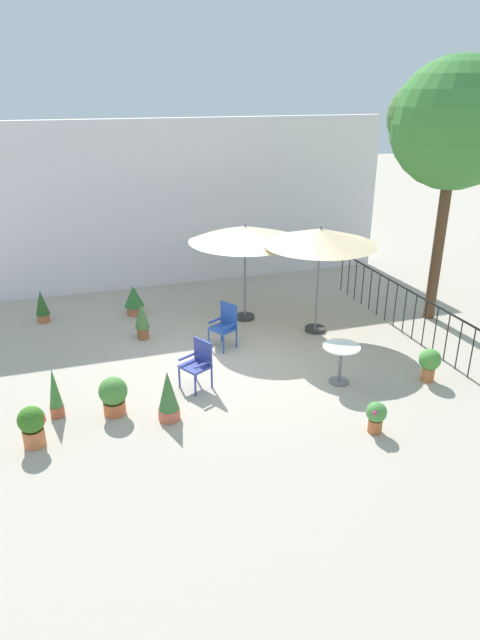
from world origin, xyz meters
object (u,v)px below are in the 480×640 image
at_px(potted_plant_5, 32,425).
at_px(potted_plant_6, 42,306).
at_px(potted_plant_4, 55,394).
at_px(cafe_table_0, 341,357).
at_px(patio_umbrella_1, 320,237).
at_px(potted_plant_3, 134,299).
at_px(patio_umbrella_0, 245,234).
at_px(potted_plant_8, 376,415).
at_px(potted_plant_1, 168,396).
at_px(potted_plant_2, 142,319).
at_px(patio_chair_0, 225,323).
at_px(potted_plant_0, 430,362).
at_px(shade_tree, 457,124).
at_px(patio_chair_1, 198,361).
at_px(potted_plant_7, 113,395).

xyz_separation_m(potted_plant_5, potted_plant_6, (0.13, 4.93, 0.03)).
bearing_deg(potted_plant_4, cafe_table_0, -4.82).
bearing_deg(patio_umbrella_1, potted_plant_3, 148.97).
bearing_deg(patio_umbrella_0, potted_plant_5, -140.93).
bearing_deg(potted_plant_4, potted_plant_3, 65.48).
relative_size(patio_umbrella_0, potted_plant_8, 4.82).
height_order(potted_plant_1, potted_plant_3, potted_plant_1).
relative_size(patio_umbrella_0, potted_plant_2, 3.06).
relative_size(patio_umbrella_1, cafe_table_0, 3.26).
bearing_deg(patio_chair_0, patio_umbrella_1, 3.88).
bearing_deg(potted_plant_0, patio_umbrella_1, 110.45).
relative_size(patio_umbrella_0, patio_umbrella_1, 1.05).
bearing_deg(potted_plant_1, potted_plant_8, -24.36).
relative_size(patio_umbrella_0, potted_plant_5, 3.83).
distance_m(patio_umbrella_0, potted_plant_5, 6.09).
distance_m(patio_umbrella_1, cafe_table_0, 2.81).
distance_m(potted_plant_1, potted_plant_4, 1.84).
relative_size(shade_tree, patio_umbrella_1, 2.36).
bearing_deg(patio_chair_1, potted_plant_0, -15.23).
distance_m(patio_chair_1, potted_plant_4, 2.45).
height_order(patio_chair_0, potted_plant_0, patio_chair_0).
bearing_deg(patio_umbrella_0, potted_plant_4, -144.83).
relative_size(shade_tree, potted_plant_2, 6.85).
distance_m(patio_umbrella_1, potted_plant_7, 5.30).
bearing_deg(potted_plant_3, potted_plant_7, -102.45).
height_order(shade_tree, potted_plant_1, shade_tree).
relative_size(potted_plant_7, potted_plant_8, 1.27).
distance_m(patio_umbrella_1, patio_chair_1, 3.77).
relative_size(patio_umbrella_1, potted_plant_2, 2.91).
bearing_deg(potted_plant_7, cafe_table_0, -2.88).
bearing_deg(potted_plant_2, potted_plant_6, 141.33).
xyz_separation_m(patio_chair_1, potted_plant_3, (-0.61, 3.77, -0.12)).
relative_size(potted_plant_1, potted_plant_4, 0.99).
bearing_deg(patio_chair_1, potted_plant_2, 105.13).
distance_m(potted_plant_2, potted_plant_3, 1.42).
relative_size(potted_plant_2, potted_plant_7, 1.24).
bearing_deg(shade_tree, cafe_table_0, -148.01).
distance_m(patio_chair_0, potted_plant_3, 2.79).
bearing_deg(patio_chair_0, potted_plant_8, -70.22).
xyz_separation_m(potted_plant_7, potted_plant_8, (3.79, -1.78, -0.06)).
bearing_deg(potted_plant_7, potted_plant_0, -6.54).
distance_m(cafe_table_0, potted_plant_1, 3.18).
xyz_separation_m(potted_plant_0, potted_plant_8, (-1.77, -1.15, -0.08)).
bearing_deg(shade_tree, patio_chair_0, -179.20).
distance_m(potted_plant_0, potted_plant_6, 8.37).
bearing_deg(patio_chair_0, potted_plant_6, 144.81).
relative_size(potted_plant_3, potted_plant_5, 1.09).
bearing_deg(potted_plant_8, patio_umbrella_1, 78.52).
distance_m(patio_umbrella_0, potted_plant_1, 4.67).
distance_m(patio_umbrella_1, potted_plant_4, 6.00).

